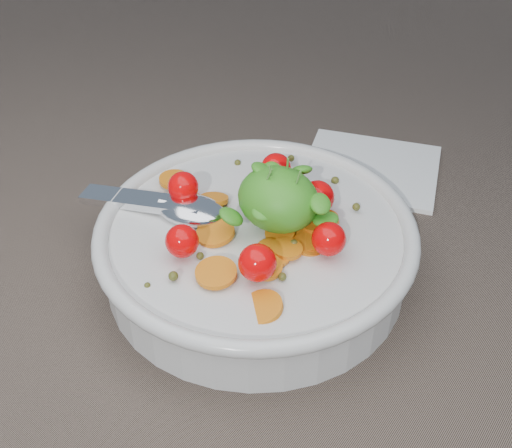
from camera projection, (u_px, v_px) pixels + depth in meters
The scene contains 3 objects.
ground at pixel (224, 265), 0.56m from camera, with size 6.00×6.00×0.00m, color #6B594C.
bowl at pixel (256, 245), 0.53m from camera, with size 0.29×0.27×0.11m.
napkin at pixel (371, 168), 0.67m from camera, with size 0.14×0.12×0.01m, color white.
Camera 1 is at (0.26, -0.32, 0.38)m, focal length 45.00 mm.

